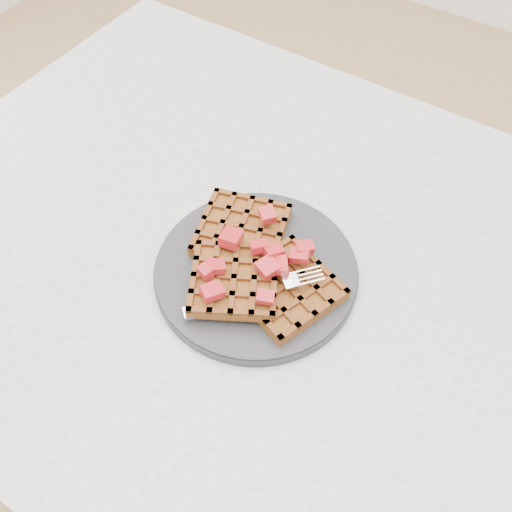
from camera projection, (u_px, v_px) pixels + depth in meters
name	position (u px, v px, depth m)	size (l,w,h in m)	color
ground	(285.00, 459.00, 1.32)	(4.00, 4.00, 0.00)	tan
table	(304.00, 322.00, 0.81)	(1.20, 0.80, 0.75)	silver
plate	(256.00, 271.00, 0.72)	(0.26, 0.26, 0.02)	#252528
waffles	(254.00, 264.00, 0.70)	(0.23, 0.21, 0.03)	brown
strawberry_pile	(256.00, 249.00, 0.68)	(0.15, 0.15, 0.02)	maroon
fork	(264.00, 296.00, 0.68)	(0.02, 0.18, 0.02)	silver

